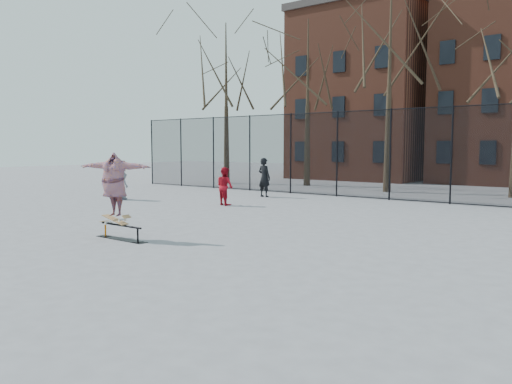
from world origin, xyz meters
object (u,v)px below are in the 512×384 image
Objects in this scene: skate_rail at (121,234)px; bystander_grey at (120,180)px; bystander_red at (225,186)px; bystander_black at (264,177)px; skateboard at (115,221)px; skater at (114,188)px.

bystander_grey is (-7.88, 6.01, 0.72)m from skate_rail.
bystander_red is at bearing -158.16° from bystander_grey.
bystander_black is 1.19× the size of bystander_red.
skateboard is (-0.23, 0.00, 0.29)m from skate_rail.
bystander_red is at bearing 111.11° from skate_rail.
skateboard is 0.86m from skater.
bystander_red is at bearing 109.51° from skateboard.
bystander_grey is 1.14× the size of bystander_red.
skate_rail is 9.94m from bystander_grey.
bystander_red reaches higher than skateboard.
skater is (0.00, -0.00, 0.86)m from skateboard.
skater is at bearing 123.63° from bystander_red.
bystander_red is (5.09, 1.23, -0.11)m from bystander_grey.
bystander_black is 3.67m from bystander_red.
bystander_grey reaches higher than skateboard.
bystander_black reaches higher than bystander_red.
bystander_black reaches higher than bystander_grey.
skate_rail is 1.91× the size of skateboard.
skater is 7.69m from bystander_red.
skateboard is at bearing 68.17° from skater.
bystander_grey is at bearing 141.85° from skateboard.
bystander_grey is at bearing 120.02° from skater.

